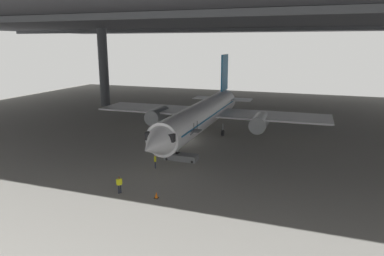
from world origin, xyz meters
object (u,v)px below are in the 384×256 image
(boarding_stairs, at_px, (182,154))
(crew_worker_by_stairs, at_px, (155,161))
(crew_worker_near_nose, at_px, (119,184))
(traffic_cone_orange, at_px, (156,195))
(airplane_main, at_px, (203,115))

(boarding_stairs, bearing_deg, crew_worker_by_stairs, -115.24)
(boarding_stairs, xyz_separation_m, crew_worker_near_nose, (-1.88, -10.66, 0.18))
(traffic_cone_orange, bearing_deg, crew_worker_near_nose, -177.28)
(crew_worker_near_nose, xyz_separation_m, traffic_cone_orange, (3.58, 0.17, -0.62))
(crew_worker_by_stairs, bearing_deg, airplane_main, 86.10)
(airplane_main, xyz_separation_m, traffic_cone_orange, (2.46, -20.59, -3.15))
(crew_worker_near_nose, distance_m, traffic_cone_orange, 3.64)
(crew_worker_by_stairs, height_order, traffic_cone_orange, crew_worker_by_stairs)
(airplane_main, bearing_deg, boarding_stairs, -85.69)
(airplane_main, xyz_separation_m, boarding_stairs, (0.76, -10.10, -2.71))
(crew_worker_near_nose, bearing_deg, airplane_main, 86.91)
(boarding_stairs, xyz_separation_m, traffic_cone_orange, (1.70, -10.49, -0.44))
(airplane_main, height_order, crew_worker_by_stairs, airplane_main)
(airplane_main, relative_size, boarding_stairs, 7.83)
(crew_worker_near_nose, bearing_deg, boarding_stairs, 79.99)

